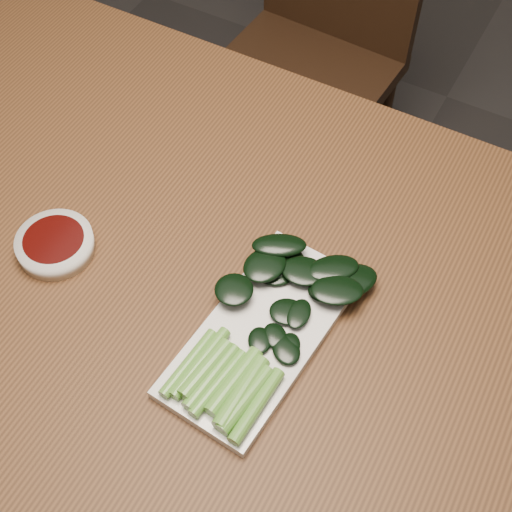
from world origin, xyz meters
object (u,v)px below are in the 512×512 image
at_px(table, 223,303).
at_px(serving_plate, 262,334).
at_px(gai_lan, 268,325).
at_px(chair_far, 315,44).
at_px(sauce_bowl, 55,244).

xyz_separation_m(table, serving_plate, (0.09, -0.06, 0.08)).
relative_size(table, gai_lan, 4.64).
height_order(chair_far, gai_lan, chair_far).
bearing_deg(chair_far, sauce_bowl, -85.56).
height_order(chair_far, sauce_bowl, chair_far).
distance_m(chair_far, sauce_bowl, 0.91).
relative_size(table, chair_far, 1.57).
relative_size(chair_far, gai_lan, 2.95).
xyz_separation_m(chair_far, sauce_bowl, (0.02, -0.86, 0.28)).
bearing_deg(gai_lan, serving_plate, -133.94).
bearing_deg(chair_far, table, -70.53).
bearing_deg(sauce_bowl, serving_plate, 3.12).
xyz_separation_m(serving_plate, gai_lan, (0.01, 0.01, 0.02)).
distance_m(sauce_bowl, gai_lan, 0.31).
height_order(table, chair_far, chair_far).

